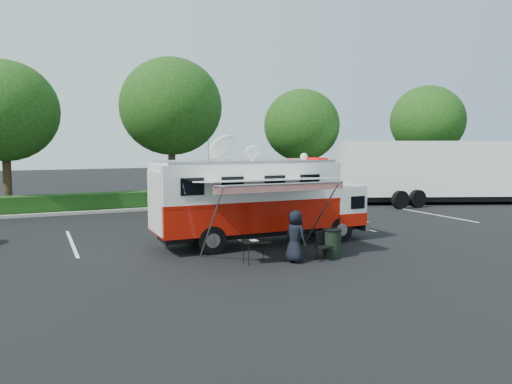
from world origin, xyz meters
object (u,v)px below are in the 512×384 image
Objects in this scene: folding_table at (256,242)px; semi_trailer at (442,171)px; trash_bin at (332,243)px; command_truck at (260,200)px.

folding_table is 0.07× the size of semi_trailer.
semi_trailer is at bearing 29.39° from folding_table.
folding_table is 1.00× the size of trash_bin.
semi_trailer reaches higher than folding_table.
trash_bin is 17.59m from semi_trailer.
trash_bin is at bearing -145.54° from semi_trailer.
command_truck is 17.13m from semi_trailer.
semi_trailer is (17.05, 9.60, 1.38)m from folding_table.
folding_table is at bearing -150.61° from semi_trailer.
folding_table is 19.62m from semi_trailer.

